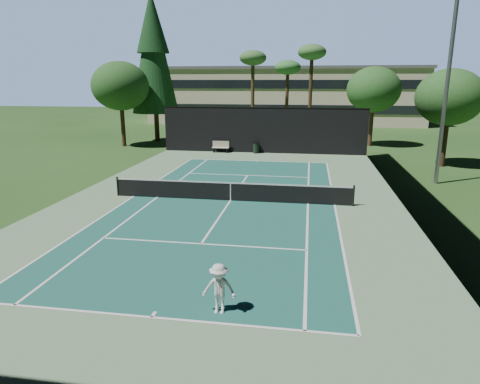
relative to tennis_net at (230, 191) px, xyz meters
The scene contains 21 objects.
ground 0.56m from the tennis_net, ahead, with size 160.00×160.00×0.00m, color #24481B.
apron_slab 0.55m from the tennis_net, ahead, with size 18.00×32.00×0.01m, color #648B61.
court_surface 0.55m from the tennis_net, ahead, with size 10.97×23.77×0.01m, color #1C5B50.
court_lines 0.54m from the tennis_net, ahead, with size 11.07×23.87×0.01m.
tennis_net is the anchor object (origin of this frame).
fence 1.45m from the tennis_net, 90.00° to the left, with size 18.04×32.05×4.03m.
player 11.46m from the tennis_net, 81.16° to the right, with size 0.94×0.54×1.46m, color silver.
tennis_ball_b 5.51m from the tennis_net, 139.01° to the left, with size 0.07×0.07×0.07m, color #E2EF36.
tennis_ball_c 3.45m from the tennis_net, 41.63° to the left, with size 0.06×0.06×0.06m, color #C0CF2F.
tennis_ball_d 7.32m from the tennis_net, 129.77° to the left, with size 0.07×0.07×0.07m, color #CAD630.
park_bench 16.12m from the tennis_net, 103.54° to the left, with size 1.50×0.45×1.02m.
trash_bin 15.73m from the tennis_net, 92.11° to the left, with size 0.56×0.56×0.95m.
pine_tree 26.63m from the tennis_net, 118.61° to the left, with size 4.80×4.80×15.00m.
palm_a 25.26m from the tennis_net, 94.76° to the left, with size 2.80×2.80×9.32m.
palm_b 26.92m from the tennis_net, 86.70° to the left, with size 2.80×2.80×8.42m.
palm_c 24.69m from the tennis_net, 80.13° to the left, with size 2.80×2.80×9.77m.
decid_tree_a 24.65m from the tennis_net, 65.56° to the left, with size 5.12×5.12×7.62m.
decid_tree_b 18.99m from the tennis_net, 40.60° to the left, with size 4.80×4.80×7.14m.
decid_tree_c 23.39m from the tennis_net, 127.87° to the left, with size 5.44×5.44×8.09m.
campus_building 46.12m from the tennis_net, 90.00° to the left, with size 40.50×12.50×8.30m.
light_pole 14.66m from the tennis_net, 26.57° to the left, with size 0.90×0.25×12.22m.
Camera 1 is at (4.02, -21.74, 6.24)m, focal length 32.00 mm.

